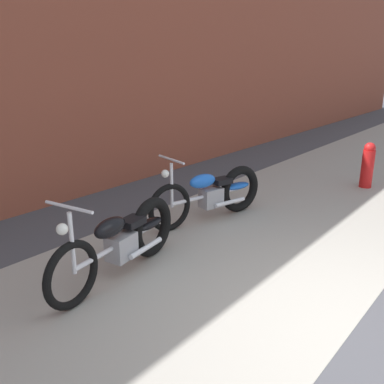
% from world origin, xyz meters
% --- Properties ---
extents(ground_plane, '(80.00, 80.00, 0.00)m').
position_xyz_m(ground_plane, '(0.00, 0.00, 0.00)').
color(ground_plane, '#47474C').
extents(sidewalk_slab, '(36.00, 3.50, 0.01)m').
position_xyz_m(sidewalk_slab, '(0.00, 1.75, 0.00)').
color(sidewalk_slab, '#9E998E').
rests_on(sidewalk_slab, ground).
extents(motorcycle_black, '(2.00, 0.61, 1.03)m').
position_xyz_m(motorcycle_black, '(-0.48, 2.34, 0.40)').
color(motorcycle_black, black).
rests_on(motorcycle_black, ground).
extents(motorcycle_blue, '(1.97, 0.75, 1.03)m').
position_xyz_m(motorcycle_blue, '(1.48, 2.57, 0.40)').
color(motorcycle_blue, black).
rests_on(motorcycle_blue, ground).
extents(fire_hydrant, '(0.22, 0.22, 0.84)m').
position_xyz_m(fire_hydrant, '(4.54, 1.36, 0.42)').
color(fire_hydrant, red).
rests_on(fire_hydrant, ground).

